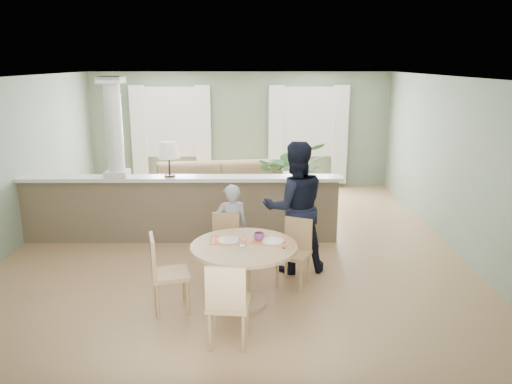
{
  "coord_description": "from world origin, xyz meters",
  "views": [
    {
      "loc": [
        0.3,
        -7.72,
        2.93
      ],
      "look_at": [
        0.35,
        -1.0,
        1.16
      ],
      "focal_mm": 35.0,
      "sensor_mm": 36.0,
      "label": 1
    }
  ],
  "objects_px": {
    "dining_table": "(245,257)",
    "chair_far_boy": "(224,243)",
    "chair_near": "(227,301)",
    "chair_far_man": "(295,249)",
    "sofa": "(222,189)",
    "man_person": "(295,207)",
    "chair_side": "(164,270)",
    "child_person": "(232,228)",
    "houseplant": "(292,177)"
  },
  "relations": [
    {
      "from": "dining_table",
      "to": "chair_far_boy",
      "type": "xyz_separation_m",
      "value": [
        -0.3,
        0.84,
        -0.13
      ]
    },
    {
      "from": "chair_near",
      "to": "chair_far_boy",
      "type": "bearing_deg",
      "value": -80.33
    },
    {
      "from": "chair_far_man",
      "to": "sofa",
      "type": "bearing_deg",
      "value": 134.41
    },
    {
      "from": "chair_near",
      "to": "man_person",
      "type": "distance_m",
      "value": 2.24
    },
    {
      "from": "dining_table",
      "to": "man_person",
      "type": "xyz_separation_m",
      "value": [
        0.69,
        1.07,
        0.32
      ]
    },
    {
      "from": "chair_far_boy",
      "to": "chair_side",
      "type": "xyz_separation_m",
      "value": [
        -0.66,
        -1.0,
        0.04
      ]
    },
    {
      "from": "chair_side",
      "to": "child_person",
      "type": "distance_m",
      "value": 1.43
    },
    {
      "from": "chair_near",
      "to": "child_person",
      "type": "height_order",
      "value": "child_person"
    },
    {
      "from": "man_person",
      "to": "sofa",
      "type": "bearing_deg",
      "value": -76.22
    },
    {
      "from": "sofa",
      "to": "chair_far_boy",
      "type": "xyz_separation_m",
      "value": [
        0.21,
        -3.02,
        0.01
      ]
    },
    {
      "from": "sofa",
      "to": "chair_near",
      "type": "height_order",
      "value": "sofa"
    },
    {
      "from": "chair_far_boy",
      "to": "sofa",
      "type": "bearing_deg",
      "value": 105.59
    },
    {
      "from": "dining_table",
      "to": "child_person",
      "type": "bearing_deg",
      "value": 100.71
    },
    {
      "from": "chair_side",
      "to": "chair_far_man",
      "type": "bearing_deg",
      "value": -78.73
    },
    {
      "from": "sofa",
      "to": "houseplant",
      "type": "xyz_separation_m",
      "value": [
        1.37,
        -0.05,
        0.26
      ]
    },
    {
      "from": "dining_table",
      "to": "chair_near",
      "type": "bearing_deg",
      "value": -99.65
    },
    {
      "from": "chair_far_boy",
      "to": "child_person",
      "type": "height_order",
      "value": "child_person"
    },
    {
      "from": "dining_table",
      "to": "chair_near",
      "type": "relative_size",
      "value": 1.35
    },
    {
      "from": "chair_far_boy",
      "to": "chair_far_man",
      "type": "height_order",
      "value": "same"
    },
    {
      "from": "sofa",
      "to": "chair_far_man",
      "type": "bearing_deg",
      "value": -77.73
    },
    {
      "from": "chair_side",
      "to": "child_person",
      "type": "height_order",
      "value": "child_person"
    },
    {
      "from": "chair_near",
      "to": "man_person",
      "type": "xyz_separation_m",
      "value": [
        0.85,
        2.03,
        0.41
      ]
    },
    {
      "from": "chair_far_boy",
      "to": "child_person",
      "type": "distance_m",
      "value": 0.27
    },
    {
      "from": "houseplant",
      "to": "sofa",
      "type": "bearing_deg",
      "value": 178.0
    },
    {
      "from": "chair_far_boy",
      "to": "chair_far_man",
      "type": "xyz_separation_m",
      "value": [
        0.97,
        -0.22,
        0.0
      ]
    },
    {
      "from": "chair_near",
      "to": "sofa",
      "type": "bearing_deg",
      "value": -80.44
    },
    {
      "from": "houseplant",
      "to": "chair_side",
      "type": "xyz_separation_m",
      "value": [
        -1.82,
        -3.97,
        -0.22
      ]
    },
    {
      "from": "houseplant",
      "to": "child_person",
      "type": "xyz_separation_m",
      "value": [
        -1.06,
        -2.76,
        -0.11
      ]
    },
    {
      "from": "chair_near",
      "to": "child_person",
      "type": "distance_m",
      "value": 2.01
    },
    {
      "from": "chair_far_boy",
      "to": "man_person",
      "type": "height_order",
      "value": "man_person"
    },
    {
      "from": "chair_far_man",
      "to": "child_person",
      "type": "distance_m",
      "value": 0.98
    },
    {
      "from": "sofa",
      "to": "houseplant",
      "type": "relative_size",
      "value": 2.22
    },
    {
      "from": "houseplant",
      "to": "chair_far_boy",
      "type": "distance_m",
      "value": 3.2
    },
    {
      "from": "chair_near",
      "to": "child_person",
      "type": "xyz_separation_m",
      "value": [
        -0.04,
        2.01,
        0.11
      ]
    },
    {
      "from": "chair_far_man",
      "to": "child_person",
      "type": "height_order",
      "value": "child_person"
    },
    {
      "from": "chair_near",
      "to": "man_person",
      "type": "relative_size",
      "value": 0.51
    },
    {
      "from": "chair_near",
      "to": "chair_side",
      "type": "relative_size",
      "value": 1.0
    },
    {
      "from": "child_person",
      "to": "man_person",
      "type": "distance_m",
      "value": 0.94
    },
    {
      "from": "dining_table",
      "to": "man_person",
      "type": "bearing_deg",
      "value": 57.04
    },
    {
      "from": "child_person",
      "to": "man_person",
      "type": "bearing_deg",
      "value": 172.43
    },
    {
      "from": "sofa",
      "to": "chair_side",
      "type": "height_order",
      "value": "sofa"
    },
    {
      "from": "houseplant",
      "to": "chair_far_boy",
      "type": "relative_size",
      "value": 1.67
    },
    {
      "from": "chair_far_man",
      "to": "chair_near",
      "type": "distance_m",
      "value": 1.79
    },
    {
      "from": "chair_near",
      "to": "man_person",
      "type": "height_order",
      "value": "man_person"
    },
    {
      "from": "houseplant",
      "to": "chair_near",
      "type": "height_order",
      "value": "houseplant"
    },
    {
      "from": "chair_side",
      "to": "man_person",
      "type": "height_order",
      "value": "man_person"
    },
    {
      "from": "chair_side",
      "to": "child_person",
      "type": "relative_size",
      "value": 0.75
    },
    {
      "from": "chair_far_boy",
      "to": "chair_side",
      "type": "relative_size",
      "value": 0.93
    },
    {
      "from": "houseplant",
      "to": "chair_far_boy",
      "type": "xyz_separation_m",
      "value": [
        -1.16,
        -2.97,
        -0.25
      ]
    },
    {
      "from": "chair_far_man",
      "to": "child_person",
      "type": "xyz_separation_m",
      "value": [
        -0.87,
        0.43,
        0.15
      ]
    }
  ]
}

